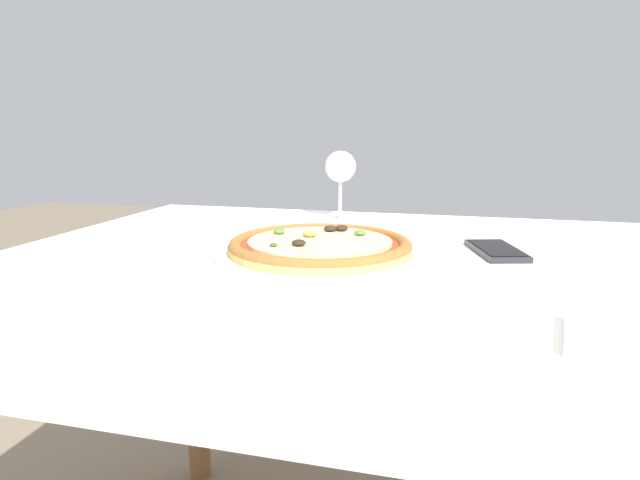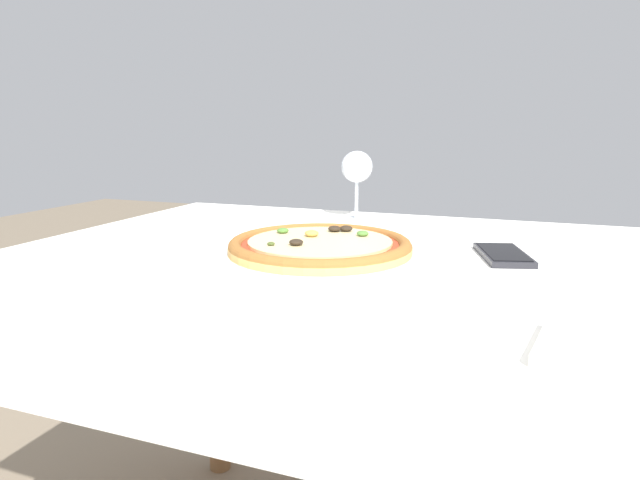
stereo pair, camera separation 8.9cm
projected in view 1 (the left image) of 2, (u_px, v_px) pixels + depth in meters
dining_table at (337, 316)px, 0.89m from camera, size 1.19×1.03×0.76m
pizza_plate at (320, 248)px, 0.89m from camera, size 0.35×0.35×0.04m
fork at (155, 244)px, 0.99m from camera, size 0.03×0.17×0.00m
wine_glass_far_left at (340, 170)px, 1.24m from camera, size 0.07×0.07×0.16m
cell_phone at (496, 250)px, 0.93m from camera, size 0.11×0.16×0.01m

